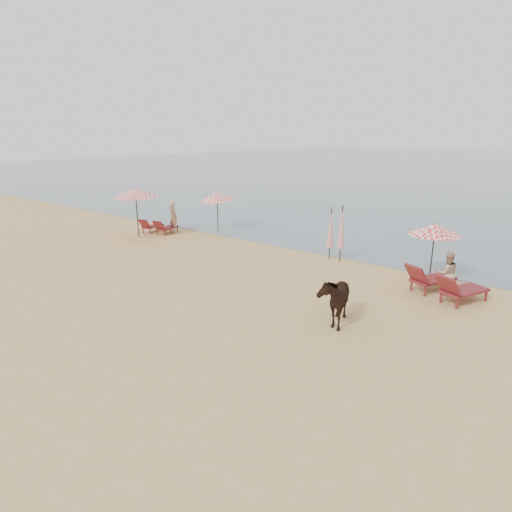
# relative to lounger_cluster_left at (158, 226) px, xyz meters

# --- Properties ---
(ground) EXTENTS (120.00, 120.00, 0.00)m
(ground) POSITION_rel_lounger_cluster_left_xyz_m (9.38, -8.28, -0.39)
(ground) COLOR tan
(ground) RESTS_ON ground
(lounger_cluster_left) EXTENTS (1.84, 1.79, 0.57)m
(lounger_cluster_left) POSITION_rel_lounger_cluster_left_xyz_m (0.00, 0.00, 0.00)
(lounger_cluster_left) COLOR maroon
(lounger_cluster_left) RESTS_ON ground
(lounger_cluster_right) EXTENTS (2.59, 2.55, 0.71)m
(lounger_cluster_right) POSITION_rel_lounger_cluster_left_xyz_m (15.02, -0.37, 0.10)
(lounger_cluster_right) COLOR maroon
(lounger_cluster_right) RESTS_ON ground
(umbrella_open_left_a) EXTENTS (2.31, 2.31, 2.63)m
(umbrella_open_left_a) POSITION_rel_lounger_cluster_left_xyz_m (-0.08, -1.22, 1.97)
(umbrella_open_left_a) COLOR black
(umbrella_open_left_a) RESTS_ON ground
(umbrella_open_left_b) EXTENTS (1.80, 1.84, 2.30)m
(umbrella_open_left_b) POSITION_rel_lounger_cluster_left_xyz_m (2.21, 2.45, 1.59)
(umbrella_open_left_b) COLOR black
(umbrella_open_left_b) RESTS_ON ground
(umbrella_open_right) EXTENTS (1.82, 1.82, 2.22)m
(umbrella_open_right) POSITION_rel_lounger_cluster_left_xyz_m (14.23, 0.91, 1.61)
(umbrella_open_right) COLOR black
(umbrella_open_right) RESTS_ON ground
(umbrella_closed_left) EXTENTS (0.28, 0.28, 2.30)m
(umbrella_closed_left) POSITION_rel_lounger_cluster_left_xyz_m (9.89, 1.26, 1.02)
(umbrella_closed_left) COLOR black
(umbrella_closed_left) RESTS_ON ground
(umbrella_closed_right) EXTENTS (0.30, 0.30, 2.43)m
(umbrella_closed_right) POSITION_rel_lounger_cluster_left_xyz_m (10.38, 1.29, 1.10)
(umbrella_closed_right) COLOR black
(umbrella_closed_right) RESTS_ON ground
(cow) EXTENTS (1.39, 1.93, 1.49)m
(cow) POSITION_rel_lounger_cluster_left_xyz_m (13.08, -4.37, 0.35)
(cow) COLOR black
(cow) RESTS_ON ground
(beachgoer_left) EXTENTS (0.70, 0.53, 1.74)m
(beachgoer_left) POSITION_rel_lounger_cluster_left_xyz_m (0.49, 0.74, 0.47)
(beachgoer_left) COLOR tan
(beachgoer_left) RESTS_ON ground
(beachgoer_right_a) EXTENTS (0.92, 0.89, 1.49)m
(beachgoer_right_a) POSITION_rel_lounger_cluster_left_xyz_m (15.01, 0.00, 0.35)
(beachgoer_right_a) COLOR tan
(beachgoer_right_a) RESTS_ON ground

